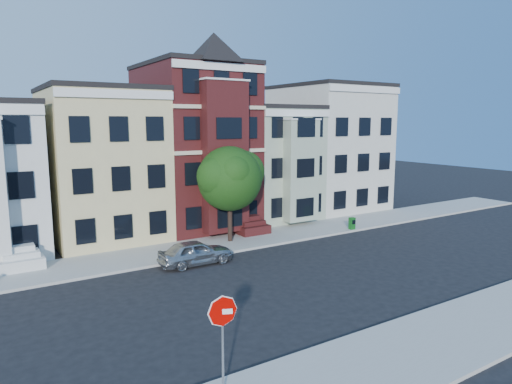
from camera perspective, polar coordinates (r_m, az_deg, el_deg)
ground at (r=24.41m, az=7.21°, el=-10.50°), size 120.00×120.00×0.00m
far_sidewalk at (r=30.69m, az=-2.38°, el=-6.23°), size 60.00×4.00×0.15m
near_sidewalk at (r=19.39m, az=23.06°, el=-16.23°), size 60.00×4.00×0.15m
house_yellow at (r=33.26m, az=-18.72°, el=3.11°), size 7.00×9.00×10.00m
house_brown at (r=35.48m, az=-7.72°, el=5.45°), size 7.00×9.00×12.00m
house_green at (r=38.74m, az=1.11°, el=3.59°), size 6.00×9.00×9.00m
house_cream at (r=42.92m, az=8.97°, el=5.34°), size 8.00×9.00×11.00m
street_tree at (r=29.88m, az=-3.31°, el=1.13°), size 6.85×6.85×7.80m
parked_car at (r=26.21m, az=-7.57°, el=-7.50°), size 4.21×1.71×1.43m
newspaper_box at (r=34.46m, az=11.91°, el=-3.86°), size 0.42×0.37×0.87m
stop_sign at (r=13.83m, az=-4.19°, el=-17.86°), size 0.90×0.51×3.41m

